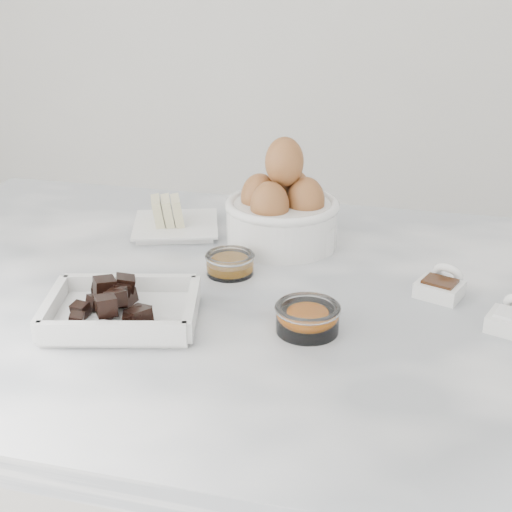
{
  "coord_description": "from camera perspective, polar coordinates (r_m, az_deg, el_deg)",
  "views": [
    {
      "loc": [
        0.25,
        -0.87,
        1.38
      ],
      "look_at": [
        0.02,
        0.03,
        0.98
      ],
      "focal_mm": 50.0,
      "sensor_mm": 36.0,
      "label": 1
    }
  ],
  "objects": [
    {
      "name": "chocolate_dish",
      "position": [
        0.92,
        -10.69,
        -3.96
      ],
      "size": [
        0.22,
        0.19,
        0.05
      ],
      "color": "white",
      "rests_on": "marble_slab"
    },
    {
      "name": "egg_bowl",
      "position": [
        1.13,
        2.1,
        3.67
      ],
      "size": [
        0.18,
        0.18,
        0.18
      ],
      "color": "white",
      "rests_on": "marble_slab"
    },
    {
      "name": "sugar_ramekin",
      "position": [
        1.12,
        4.5,
        1.56
      ],
      "size": [
        0.07,
        0.07,
        0.04
      ],
      "color": "white",
      "rests_on": "marble_slab"
    },
    {
      "name": "honey_bowl",
      "position": [
        1.04,
        -2.09,
        -0.58
      ],
      "size": [
        0.07,
        0.07,
        0.03
      ],
      "color": "white",
      "rests_on": "marble_slab"
    },
    {
      "name": "vanilla_spoon",
      "position": [
        1.01,
        14.62,
        -2.26
      ],
      "size": [
        0.07,
        0.08,
        0.04
      ],
      "color": "white",
      "rests_on": "marble_slab"
    },
    {
      "name": "marble_slab",
      "position": [
        1.01,
        -1.52,
        -3.68
      ],
      "size": [
        1.2,
        0.8,
        0.04
      ],
      "primitive_type": "cube",
      "color": "silver",
      "rests_on": "cabinet"
    },
    {
      "name": "zest_bowl",
      "position": [
        0.89,
        4.14,
        -4.88
      ],
      "size": [
        0.08,
        0.08,
        0.04
      ],
      "color": "white",
      "rests_on": "marble_slab"
    },
    {
      "name": "butter_plate",
      "position": [
        1.21,
        -6.54,
        2.87
      ],
      "size": [
        0.18,
        0.18,
        0.06
      ],
      "color": "white",
      "rests_on": "marble_slab"
    }
  ]
}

